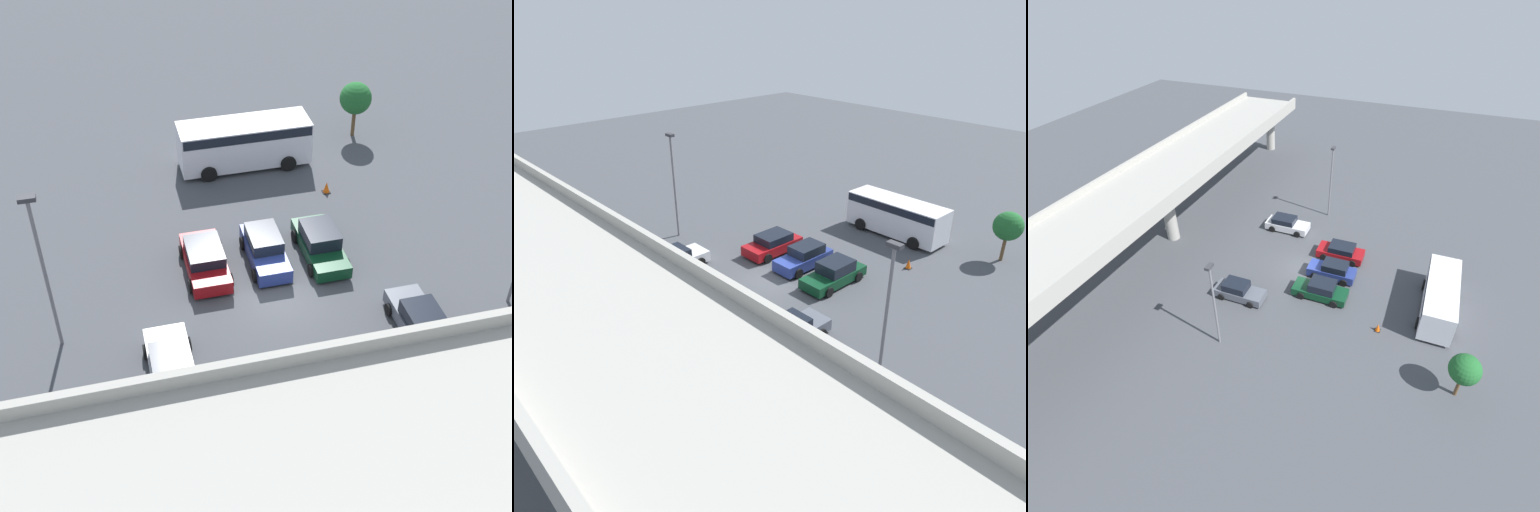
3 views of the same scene
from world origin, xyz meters
The scene contains 12 objects.
ground_plane centered at (0.00, 0.00, 0.00)m, with size 111.15×111.15×0.00m, color #424449.
highway_overpass centered at (0.00, 14.35, 6.65)m, with size 53.11×7.76×7.89m.
parked_car_0 centered at (-5.62, 3.89, 0.69)m, with size 1.97×4.37×1.52m.
parked_car_1 centered at (-2.97, -2.63, 0.73)m, with size 2.09×4.68×1.60m.
parked_car_2 centered at (-0.08, -2.85, 0.76)m, with size 1.98×4.32×1.62m.
parked_car_3 centered at (3.04, -2.79, 0.71)m, with size 2.19×4.43×1.48m.
parked_car_4 centered at (5.77, 3.90, 0.71)m, with size 2.12×4.54×1.49m.
shuttle_bus centered at (-1.19, -12.11, 1.72)m, with size 7.91×2.80×2.88m.
lamp_post_near_aisle centered at (10.32, 0.60, 4.71)m, with size 0.70×0.35×8.04m.
lamp_post_mid_lot centered at (-10.69, 3.01, 4.40)m, with size 0.70×0.35×7.44m.
tree_front_left centered at (-8.92, -13.95, 2.62)m, with size 2.04×2.04×3.66m.
traffic_cone centered at (-5.14, -8.00, 0.33)m, with size 0.44×0.44×0.70m.
Camera 3 is at (-27.89, -9.07, 23.64)m, focal length 28.00 mm.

